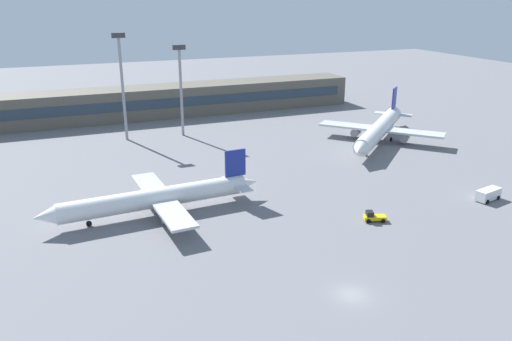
{
  "coord_description": "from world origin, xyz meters",
  "views": [
    {
      "loc": [
        -31.45,
        -46.24,
        35.38
      ],
      "look_at": [
        3.19,
        40.0,
        3.0
      ],
      "focal_mm": 35.72,
      "sensor_mm": 36.0,
      "label": 1
    }
  ],
  "objects_px": {
    "baggage_tug_yellow": "(373,217)",
    "floodlight_tower_west": "(122,80)",
    "airplane_near": "(155,198)",
    "service_van_white": "(488,194)",
    "floodlight_tower_east": "(181,84)",
    "airplane_mid": "(379,129)"
  },
  "relations": [
    {
      "from": "baggage_tug_yellow",
      "to": "floodlight_tower_west",
      "type": "distance_m",
      "value": 73.48
    },
    {
      "from": "airplane_near",
      "to": "service_van_white",
      "type": "bearing_deg",
      "value": -15.8
    },
    {
      "from": "airplane_near",
      "to": "floodlight_tower_west",
      "type": "distance_m",
      "value": 50.95
    },
    {
      "from": "baggage_tug_yellow",
      "to": "floodlight_tower_east",
      "type": "distance_m",
      "value": 67.3
    },
    {
      "from": "floodlight_tower_west",
      "to": "baggage_tug_yellow",
      "type": "bearing_deg",
      "value": -65.3
    },
    {
      "from": "airplane_near",
      "to": "floodlight_tower_east",
      "type": "bearing_deg",
      "value": 70.58
    },
    {
      "from": "airplane_mid",
      "to": "floodlight_tower_west",
      "type": "xyz_separation_m",
      "value": [
        -58.31,
        26.19,
        11.92
      ]
    },
    {
      "from": "airplane_near",
      "to": "baggage_tug_yellow",
      "type": "relative_size",
      "value": 9.82
    },
    {
      "from": "baggage_tug_yellow",
      "to": "floodlight_tower_east",
      "type": "relative_size",
      "value": 0.17
    },
    {
      "from": "airplane_mid",
      "to": "service_van_white",
      "type": "bearing_deg",
      "value": -95.47
    },
    {
      "from": "airplane_near",
      "to": "service_van_white",
      "type": "distance_m",
      "value": 59.38
    },
    {
      "from": "floodlight_tower_west",
      "to": "floodlight_tower_east",
      "type": "bearing_deg",
      "value": -5.09
    },
    {
      "from": "airplane_mid",
      "to": "floodlight_tower_west",
      "type": "bearing_deg",
      "value": 155.82
    },
    {
      "from": "airplane_near",
      "to": "floodlight_tower_east",
      "type": "height_order",
      "value": "floodlight_tower_east"
    },
    {
      "from": "airplane_mid",
      "to": "baggage_tug_yellow",
      "type": "xyz_separation_m",
      "value": [
        -28.21,
        -39.26,
        -2.56
      ]
    },
    {
      "from": "floodlight_tower_east",
      "to": "airplane_mid",
      "type": "bearing_deg",
      "value": -29.55
    },
    {
      "from": "service_van_white",
      "to": "floodlight_tower_west",
      "type": "xyz_separation_m",
      "value": [
        -54.55,
        65.51,
        14.17
      ]
    },
    {
      "from": "floodlight_tower_west",
      "to": "airplane_near",
      "type": "bearing_deg",
      "value": -92.97
    },
    {
      "from": "baggage_tug_yellow",
      "to": "floodlight_tower_east",
      "type": "height_order",
      "value": "floodlight_tower_east"
    },
    {
      "from": "service_van_white",
      "to": "floodlight_tower_east",
      "type": "height_order",
      "value": "floodlight_tower_east"
    },
    {
      "from": "airplane_near",
      "to": "floodlight_tower_east",
      "type": "distance_m",
      "value": 52.09
    },
    {
      "from": "airplane_mid",
      "to": "floodlight_tower_east",
      "type": "bearing_deg",
      "value": 150.45
    }
  ]
}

